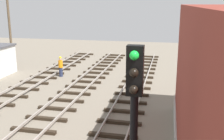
# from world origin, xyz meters

# --- Properties ---
(signal_mast) EXTENTS (0.36, 0.40, 5.66)m
(signal_mast) POSITION_xyz_m (3.16, -0.73, 3.54)
(signal_mast) COLOR black
(signal_mast) RESTS_ON ground
(utility_pole_far) EXTENTS (1.80, 0.24, 8.05)m
(utility_pole_far) POSITION_xyz_m (-12.48, 18.93, 4.22)
(utility_pole_far) COLOR brown
(utility_pole_far) RESTS_ON ground
(track_worker_foreground) EXTENTS (0.40, 0.40, 1.87)m
(track_worker_foreground) POSITION_xyz_m (-5.71, 15.87, 0.93)
(track_worker_foreground) COLOR #262D4C
(track_worker_foreground) RESTS_ON ground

